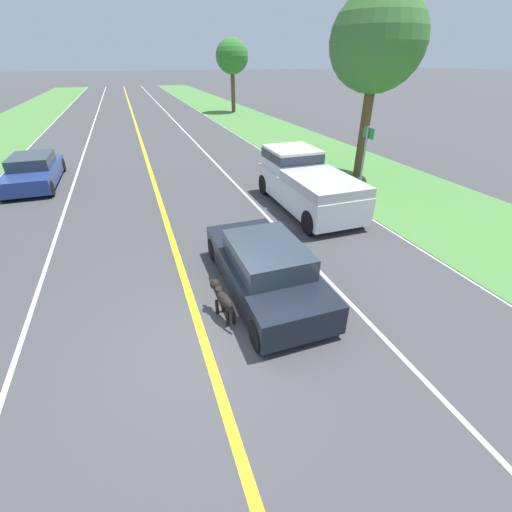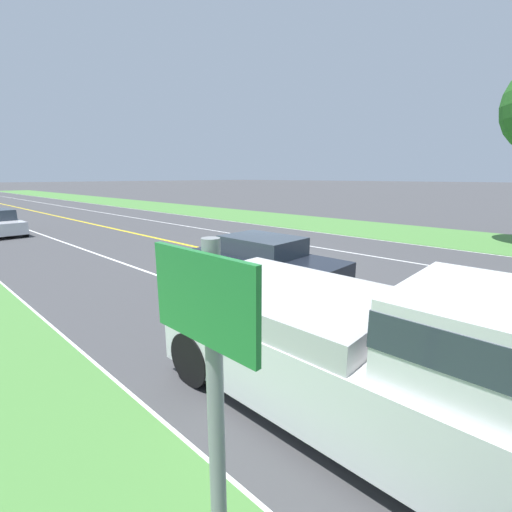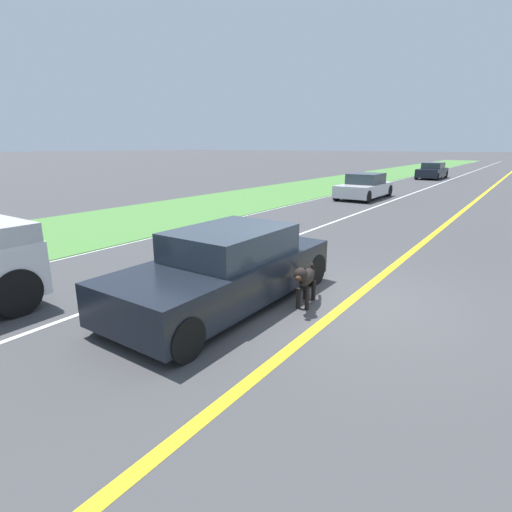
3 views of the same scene
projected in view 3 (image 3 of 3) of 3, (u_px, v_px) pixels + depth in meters
The scene contains 9 objects.
ground_plane at pixel (350, 301), 7.23m from camera, with size 400.00×400.00×0.00m, color #424244.
centre_divider_line at pixel (350, 301), 7.23m from camera, with size 0.18×160.00×0.01m, color yellow.
lane_edge_line_right at pixel (111, 247), 11.09m from camera, with size 0.14×160.00×0.01m, color white.
lane_dash_same_dir at pixel (205, 268), 9.16m from camera, with size 0.10×160.00×0.01m, color white.
grass_verge_right at pixel (53, 234), 12.74m from camera, with size 6.00×160.00×0.03m, color #4C843D.
ego_car at pixel (226, 269), 7.02m from camera, with size 1.85×4.49×1.34m.
dog at pixel (305, 279), 6.89m from camera, with size 0.42×1.19×0.82m.
car_trailing_near at pixel (365, 187), 21.24m from camera, with size 1.82×4.21×1.31m.
car_trailing_mid at pixel (432, 171), 34.02m from camera, with size 1.80×4.49×1.34m.
Camera 3 is at (-2.46, 6.51, 2.72)m, focal length 28.00 mm.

